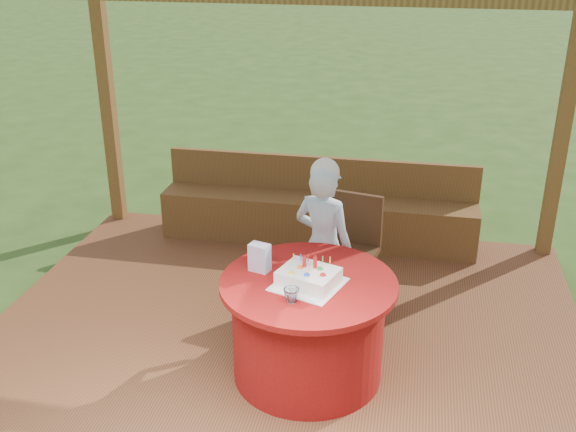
# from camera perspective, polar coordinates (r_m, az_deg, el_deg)

# --- Properties ---
(ground) EXTENTS (60.00, 60.00, 0.00)m
(ground) POSITION_cam_1_polar(r_m,az_deg,el_deg) (5.19, -0.54, -11.28)
(ground) COLOR #284617
(ground) RESTS_ON ground
(deck) EXTENTS (4.50, 4.00, 0.12)m
(deck) POSITION_cam_1_polar(r_m,az_deg,el_deg) (5.15, -0.55, -10.73)
(deck) COLOR brown
(deck) RESTS_ON ground
(pergola) EXTENTS (4.50, 4.00, 2.72)m
(pergola) POSITION_cam_1_polar(r_m,az_deg,el_deg) (4.30, -0.67, 16.11)
(pergola) COLOR brown
(pergola) RESTS_ON deck
(bench) EXTENTS (3.00, 0.42, 0.80)m
(bench) POSITION_cam_1_polar(r_m,az_deg,el_deg) (6.49, 2.50, 0.09)
(bench) COLOR brown
(bench) RESTS_ON deck
(table) EXTENTS (1.16, 1.16, 0.72)m
(table) POSITION_cam_1_polar(r_m,az_deg,el_deg) (4.56, 1.70, -9.41)
(table) COLOR maroon
(table) RESTS_ON deck
(chair) EXTENTS (0.52, 0.52, 0.89)m
(chair) POSITION_cam_1_polar(r_m,az_deg,el_deg) (5.40, 5.29, -2.37)
(chair) COLOR #3E2613
(chair) RESTS_ON deck
(elderly_woman) EXTENTS (0.54, 0.45, 1.33)m
(elderly_woman) POSITION_cam_1_polar(r_m,az_deg,el_deg) (5.00, 3.01, -2.26)
(elderly_woman) COLOR #9BC6E6
(elderly_woman) RESTS_ON deck
(birthday_cake) EXTENTS (0.51, 0.51, 0.18)m
(birthday_cake) POSITION_cam_1_polar(r_m,az_deg,el_deg) (4.31, 1.75, -5.20)
(birthday_cake) COLOR white
(birthday_cake) RESTS_ON table
(gift_bag) EXTENTS (0.15, 0.12, 0.19)m
(gift_bag) POSITION_cam_1_polar(r_m,az_deg,el_deg) (4.46, -2.42, -3.53)
(gift_bag) COLOR pink
(gift_bag) RESTS_ON table
(drinking_glass) EXTENTS (0.12, 0.12, 0.09)m
(drinking_glass) POSITION_cam_1_polar(r_m,az_deg,el_deg) (4.12, 0.29, -6.74)
(drinking_glass) COLOR white
(drinking_glass) RESTS_ON table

